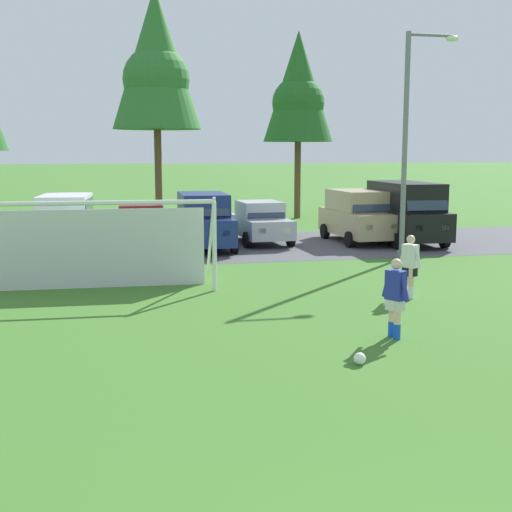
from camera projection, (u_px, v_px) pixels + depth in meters
name	position (u px, v px, depth m)	size (l,w,h in m)	color
ground_plane	(199.00, 287.00, 18.86)	(400.00, 400.00, 0.00)	#3D7028
parking_lot_strip	(175.00, 248.00, 26.56)	(52.00, 8.40, 0.01)	#4C4C51
soccer_ball	(360.00, 359.00, 11.98)	(0.22, 0.22, 0.22)	white
soccer_goal	(77.00, 243.00, 18.30)	(7.47, 2.15, 2.57)	white
player_striker_near	(410.00, 266.00, 17.37)	(0.41, 0.70, 1.64)	beige
player_winger_left	(395.00, 299.00, 13.58)	(0.39, 0.72, 1.64)	beige
parked_car_slot_center_left	(65.00, 223.00, 25.15)	(2.36, 4.71, 2.16)	silver
parked_car_slot_center	(142.00, 226.00, 26.49)	(2.24, 4.31, 1.72)	maroon
parked_car_slot_center_right	(204.00, 220.00, 26.15)	(2.16, 4.61, 2.16)	navy
parked_car_slot_right	(260.00, 222.00, 27.91)	(2.20, 4.28, 1.72)	#B2B2BC
parked_car_slot_far_right	(358.00, 215.00, 28.17)	(2.30, 4.68, 2.16)	tan
parked_car_slot_end	(406.00, 211.00, 27.67)	(2.22, 4.81, 2.52)	black
tree_mid_left	(156.00, 63.00, 32.94)	(4.38, 4.38, 11.68)	brown
tree_center_back	(298.00, 90.00, 37.32)	(3.88, 3.88, 10.35)	brown
street_lamp	(410.00, 144.00, 23.25)	(2.00, 0.32, 7.77)	slate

